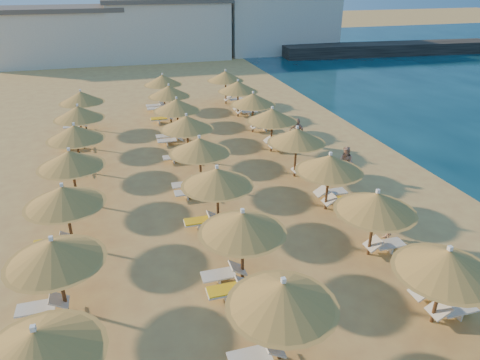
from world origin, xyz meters
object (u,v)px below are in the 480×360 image
object	(u,v)px
parasol_row_east	(312,149)
beachgoer_b	(346,163)
beachgoer_a	(389,222)
jetty	(390,49)
parasol_row_west	(208,161)
beachgoer_c	(297,132)

from	to	relation	value
parasol_row_east	beachgoer_b	world-z (taller)	parasol_row_east
parasol_row_east	beachgoer_a	xyz separation A→B (m)	(1.26, -4.98, -1.43)
beachgoer_b	jetty	bearing A→B (deg)	112.78
parasol_row_east	beachgoer_b	bearing A→B (deg)	18.88
parasol_row_west	beachgoer_a	world-z (taller)	parasol_row_west
jetty	beachgoer_b	bearing A→B (deg)	-121.90
jetty	beachgoer_c	bearing A→B (deg)	-127.32
jetty	parasol_row_east	size ratio (longest dim) A/B	0.81
parasol_row_east	beachgoer_a	size ratio (longest dim) A/B	21.20
beachgoer_a	beachgoer_b	world-z (taller)	beachgoer_b
beachgoer_a	beachgoer_c	size ratio (longest dim) A/B	0.97
parasol_row_east	beachgoer_a	bearing A→B (deg)	-75.80
parasol_row_west	parasol_row_east	bearing A→B (deg)	0.00
jetty	parasol_row_west	bearing A→B (deg)	-128.67
parasol_row_east	parasol_row_west	distance (m)	5.20
jetty	parasol_row_west	xyz separation A→B (m)	(-32.96, -34.71, 1.55)
beachgoer_b	beachgoer_c	xyz separation A→B (m)	(-0.58, 5.32, 0.00)
jetty	beachgoer_a	bearing A→B (deg)	-118.89
parasol_row_west	beachgoer_b	distance (m)	7.86
jetty	beachgoer_a	distance (m)	47.72
parasol_row_west	beachgoer_c	bearing A→B (deg)	40.94
parasol_row_west	jetty	bearing A→B (deg)	46.48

